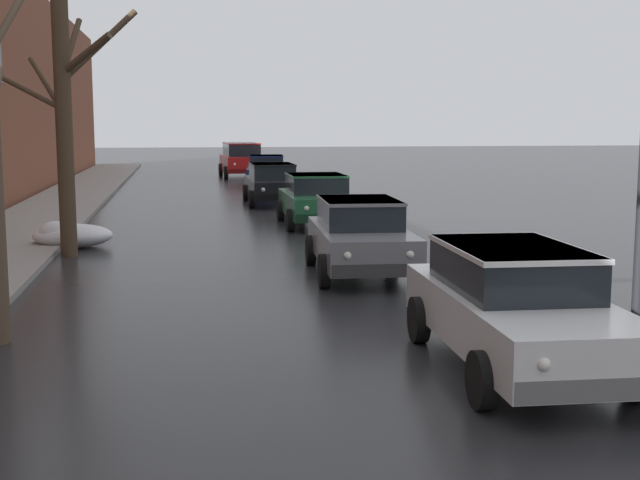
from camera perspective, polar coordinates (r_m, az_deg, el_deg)
snow_bank_near_corner_left at (r=20.14m, az=-16.58°, el=0.30°), size 1.79×1.18×0.63m
bare_tree_mid_block at (r=18.69m, az=-16.88°, el=9.52°), size 3.22×2.14×6.70m
sedan_white_approaching_near_lane at (r=10.07m, az=13.03°, el=-4.25°), size 1.96×4.35×1.42m
sedan_grey_parked_kerbside_close at (r=15.88m, az=2.73°, el=0.35°), size 2.00×4.08×1.42m
sedan_green_parked_kerbside_mid at (r=23.57m, az=-0.22°, el=2.83°), size 2.01×4.05×1.42m
sedan_black_parked_far_down_block at (r=29.85m, az=-3.23°, el=3.89°), size 1.89×4.42×1.42m
sedan_darkblue_queued_behind_truck at (r=37.49m, az=-3.64°, el=4.70°), size 2.20×4.39×1.42m
suv_red_at_far_intersection at (r=44.48m, az=-5.33°, el=5.49°), size 2.27×4.73×1.82m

